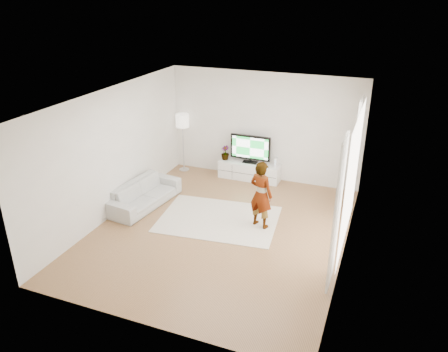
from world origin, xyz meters
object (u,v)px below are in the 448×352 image
at_px(rug, 219,219).
at_px(media_console, 249,171).
at_px(television, 250,148).
at_px(floor_lamp, 182,123).
at_px(player, 261,195).
at_px(sofa, 144,194).

bearing_deg(rug, media_console, 91.61).
bearing_deg(rug, television, 91.59).
relative_size(television, rug, 0.42).
xyz_separation_m(media_console, floor_lamp, (-1.89, -0.06, 1.12)).
relative_size(television, player, 0.73).
xyz_separation_m(sofa, floor_lamp, (-0.09, 2.26, 1.06)).
bearing_deg(television, rug, -88.41).
distance_m(television, sofa, 3.02).
height_order(media_console, player, player).
distance_m(player, sofa, 2.83).
height_order(media_console, floor_lamp, floor_lamp).
bearing_deg(rug, sofa, 179.50).
distance_m(rug, sofa, 1.88).
bearing_deg(television, floor_lamp, -177.20).
bearing_deg(player, television, -47.73).
relative_size(rug, sofa, 1.30).
relative_size(player, sofa, 0.75).
bearing_deg(floor_lamp, player, -37.63).
relative_size(television, sofa, 0.55).
xyz_separation_m(media_console, television, (0.00, 0.03, 0.63)).
xyz_separation_m(television, rug, (0.07, -2.37, -0.85)).
bearing_deg(floor_lamp, media_console, 1.97).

